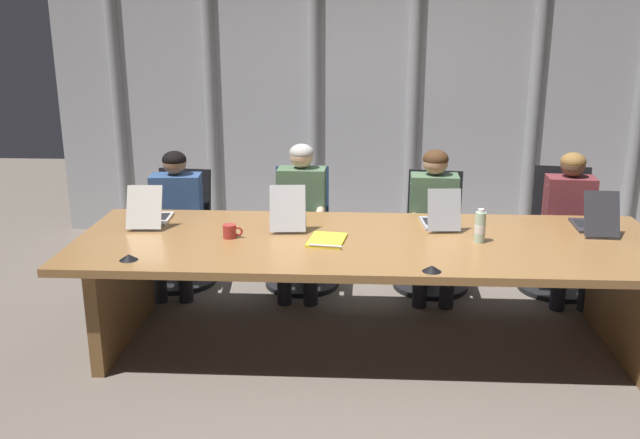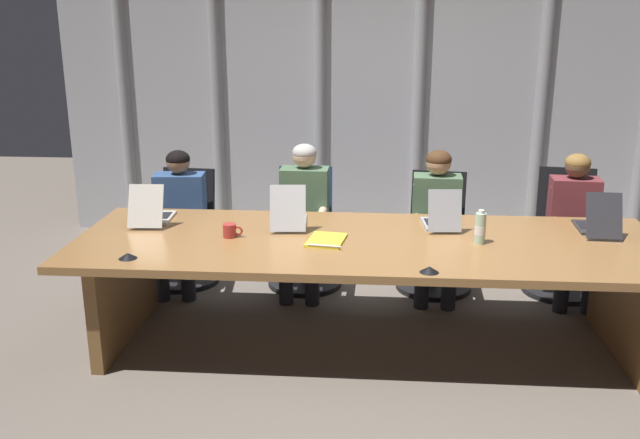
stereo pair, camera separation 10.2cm
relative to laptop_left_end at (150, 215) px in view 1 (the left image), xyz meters
The scene contains 20 objects.
ground_plane 1.72m from the laptop_left_end, 11.27° to the right, with size 12.02×12.02×0.00m, color #6B6056.
conference_table 1.55m from the laptop_left_end, 11.27° to the right, with size 3.77×1.28×0.73m.
curtain_backdrop 2.76m from the laptop_left_end, 55.36° to the left, with size 6.01×0.17×3.11m.
laptop_left_end is the anchor object (origin of this frame).
laptop_left_mid 0.96m from the laptop_left_end, ahead, with size 0.27×0.45×0.31m.
laptop_center 1.99m from the laptop_left_end, ahead, with size 0.25×0.38×0.29m.
laptop_right_mid 3.01m from the laptop_left_end, ahead, with size 0.24×0.45×0.29m.
office_chair_left_end 0.91m from the laptop_left_end, 91.20° to the left, with size 0.60×0.60×0.91m.
office_chair_left_mid 1.34m from the laptop_left_end, 38.72° to the left, with size 0.60×0.60×0.94m.
office_chair_center 2.23m from the laptop_left_end, 21.19° to the left, with size 0.60×0.60×0.92m.
office_chair_right_mid 3.17m from the laptop_left_end, 14.62° to the left, with size 0.60×0.61×0.96m.
person_left_end 0.65m from the laptop_left_end, 89.78° to the left, with size 0.43×0.57×1.10m.
person_left_mid 1.18m from the laptop_left_end, 32.56° to the left, with size 0.39×0.55×1.17m.
person_center 2.12m from the laptop_left_end, 17.34° to the left, with size 0.39×0.56×1.13m.
person_right_mid 3.12m from the laptop_left_end, 11.62° to the left, with size 0.40×0.56×1.12m.
water_bottle_primary 2.22m from the laptop_left_end, ahead, with size 0.07×0.07×0.22m.
coffee_mug_near 0.68m from the laptop_left_end, 26.54° to the right, with size 0.13×0.09×0.09m.
conference_mic_left_side 2.04m from the laptop_left_end, 24.77° to the right, with size 0.11×0.11×0.04m, color black.
conference_mic_middle 0.76m from the laptop_left_end, 83.31° to the right, with size 0.11×0.11×0.04m, color black.
spiral_notepad 1.29m from the laptop_left_end, 15.75° to the right, with size 0.26×0.33×0.03m.
Camera 1 is at (-0.09, -4.21, 2.11)m, focal length 38.76 mm.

